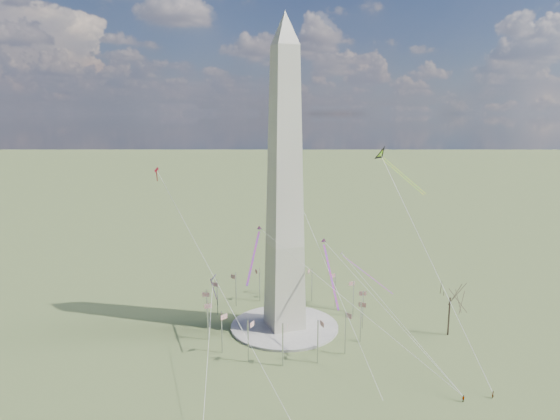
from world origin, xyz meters
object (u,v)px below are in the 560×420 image
object	(u,v)px
tree_near	(450,295)
kite_delta_black	(383,157)
person_east	(493,395)
washington_monument	(285,186)

from	to	relation	value
tree_near	kite_delta_black	distance (m)	53.17
tree_near	kite_delta_black	xyz separation A→B (m)	(-6.32, 32.35, 41.72)
kite_delta_black	person_east	bearing A→B (deg)	53.46
washington_monument	kite_delta_black	world-z (taller)	washington_monument
tree_near	kite_delta_black	world-z (taller)	kite_delta_black
washington_monument	tree_near	size ratio (longest dim) A/B	5.22
tree_near	kite_delta_black	bearing A→B (deg)	101.06
kite_delta_black	washington_monument	bearing A→B (deg)	-18.88
tree_near	kite_delta_black	size ratio (longest dim) A/B	1.01
washington_monument	person_east	xyz separation A→B (m)	(33.62, -58.16, -47.01)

